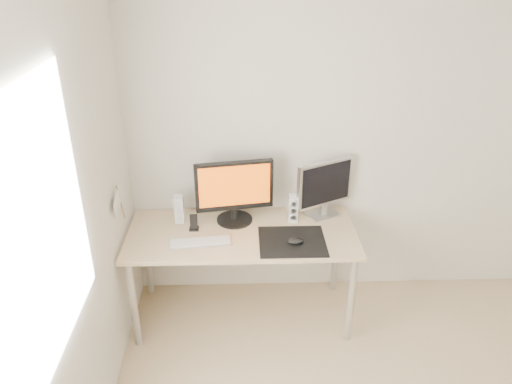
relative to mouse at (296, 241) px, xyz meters
name	(u,v)px	position (x,y,z in m)	size (l,w,h in m)	color
wall_back	(369,142)	(0.57, 0.54, 0.50)	(3.50, 3.50, 0.00)	silver
wall_left	(37,304)	(-1.18, -1.21, 0.50)	(3.50, 3.50, 0.00)	silver
window_pane	(28,252)	(-1.17, -1.21, 0.75)	(1.30, 1.30, 0.00)	white
mousepad	(292,241)	(-0.02, 0.03, -0.02)	(0.45, 0.40, 0.00)	black
mouse	(296,241)	(0.00, 0.00, 0.00)	(0.11, 0.06, 0.04)	black
desk	(242,241)	(-0.36, 0.17, -0.10)	(1.60, 0.70, 0.73)	#D1B587
main_monitor	(234,190)	(-0.41, 0.32, 0.23)	(0.55, 0.30, 0.47)	black
second_monitor	(325,186)	(0.24, 0.38, 0.22)	(0.42, 0.24, 0.43)	silver
speaker_left	(179,209)	(-0.81, 0.32, 0.08)	(0.06, 0.08, 0.20)	white
speaker_right	(293,208)	(0.01, 0.31, 0.08)	(0.06, 0.08, 0.20)	silver
keyboard	(200,242)	(-0.64, 0.03, -0.01)	(0.43, 0.17, 0.02)	#AFAFB2
phone_dock	(194,225)	(-0.70, 0.21, 0.01)	(0.07, 0.06, 0.12)	black
pennant	(118,203)	(-1.15, 0.02, 0.30)	(0.01, 0.23, 0.29)	#A57F54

